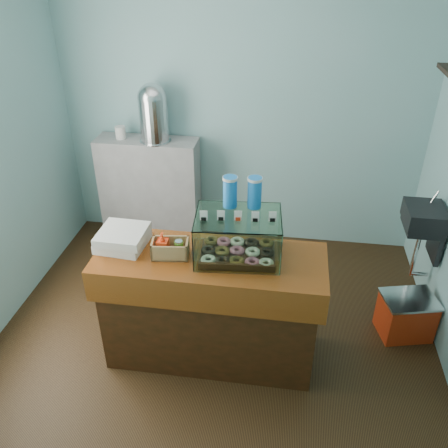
% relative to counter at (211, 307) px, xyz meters
% --- Properties ---
extents(ground, '(3.50, 3.50, 0.00)m').
position_rel_counter_xyz_m(ground, '(0.00, 0.25, -0.46)').
color(ground, black).
rests_on(ground, ground).
extents(room_shell, '(3.54, 3.04, 2.82)m').
position_rel_counter_xyz_m(room_shell, '(0.03, 0.26, 1.25)').
color(room_shell, '#78AEAF').
rests_on(room_shell, ground).
extents(counter, '(1.60, 0.60, 0.90)m').
position_rel_counter_xyz_m(counter, '(0.00, 0.00, 0.00)').
color(counter, '#451E0D').
rests_on(counter, ground).
extents(back_shelf, '(1.00, 0.32, 1.10)m').
position_rel_counter_xyz_m(back_shelf, '(-0.90, 1.57, 0.09)').
color(back_shelf, '#969699').
rests_on(back_shelf, ground).
extents(display_case, '(0.61, 0.47, 0.53)m').
position_rel_counter_xyz_m(display_case, '(0.19, 0.08, 0.61)').
color(display_case, '#371C10').
rests_on(display_case, counter).
extents(condiment_crate, '(0.27, 0.18, 0.18)m').
position_rel_counter_xyz_m(condiment_crate, '(-0.28, -0.02, 0.51)').
color(condiment_crate, tan).
rests_on(condiment_crate, counter).
extents(pastry_boxes, '(0.35, 0.35, 0.13)m').
position_rel_counter_xyz_m(pastry_boxes, '(-0.63, 0.05, 0.51)').
color(pastry_boxes, silver).
rests_on(pastry_boxes, counter).
extents(coffee_urn, '(0.30, 0.30, 0.56)m').
position_rel_counter_xyz_m(coffee_urn, '(-0.80, 1.55, 0.93)').
color(coffee_urn, silver).
rests_on(coffee_urn, back_shelf).
extents(red_cooler, '(0.47, 0.40, 0.36)m').
position_rel_counter_xyz_m(red_cooler, '(1.51, 0.44, -0.28)').
color(red_cooler, '#B82C0E').
rests_on(red_cooler, ground).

